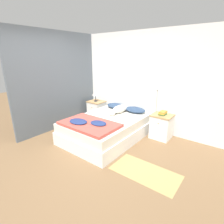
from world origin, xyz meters
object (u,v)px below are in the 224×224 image
Objects in this scene: bed at (107,128)px; table_lamp at (95,93)px; nightstand_right at (161,126)px; pillow_left at (116,106)px; pillow_right at (135,110)px; book_stack at (163,113)px; nightstand_left at (97,110)px; dog at (119,109)px.

table_lamp reaches higher than bed.
nightstand_right is 1.73× the size of table_lamp.
table_lamp is (-0.76, -0.04, 0.28)m from pillow_left.
pillow_right is at bearing 0.00° from pillow_left.
pillow_right is at bearing -179.61° from book_stack.
pillow_right reaches higher than nightstand_right.
nightstand_left is 2.78× the size of book_stack.
nightstand_right is at bearing -0.36° from pillow_left.
book_stack is (0.00, 0.01, 0.34)m from nightstand_right.
bed is 1.44m from table_lamp.
table_lamp is (-1.37, -0.04, 0.28)m from pillow_right.
nightstand_left is 0.73× the size of dog.
bed is 5.94× the size of table_lamp.
pillow_left reaches higher than nightstand_left.
book_stack reaches higher than pillow_left.
table_lamp is (-1.06, 0.24, 0.25)m from dog.
bed is at bearing -142.81° from book_stack.
book_stack reaches higher than pillow_right.
dog is (-0.00, 0.52, 0.35)m from bed.
pillow_right is (0.31, 0.80, 0.33)m from bed.
book_stack is at bearing 0.37° from nightstand_left.
book_stack is at bearing 37.19° from bed.
nightstand_left reaches higher than bed.
pillow_left is (-0.31, 0.80, 0.33)m from bed.
table_lamp is (-2.12, -0.03, 0.56)m from nightstand_right.
dog is at bearing -164.97° from book_stack.
bed is at bearing -36.74° from nightstand_left.
nightstand_right is (2.12, 0.00, 0.00)m from nightstand_left.
nightstand_left is at bearing 143.26° from bed.
table_lamp is at bearing -90.00° from nightstand_left.
pillow_left is at bearing 179.64° from nightstand_right.
pillow_left is 1.67× the size of table_lamp.
book_stack is (2.12, 0.01, 0.34)m from nightstand_left.
nightstand_right is at bearing -0.66° from pillow_right.
nightstand_left and nightstand_right have the same top height.
nightstand_left is at bearing 90.00° from table_lamp.
dog is at bearing 90.27° from bed.
nightstand_right is 1.40m from pillow_left.
nightstand_left is at bearing -179.63° from book_stack.
nightstand_left is 0.81m from pillow_left.
book_stack is at bearing 1.12° from table_lamp.
table_lamp is (-2.12, -0.04, 0.21)m from book_stack.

